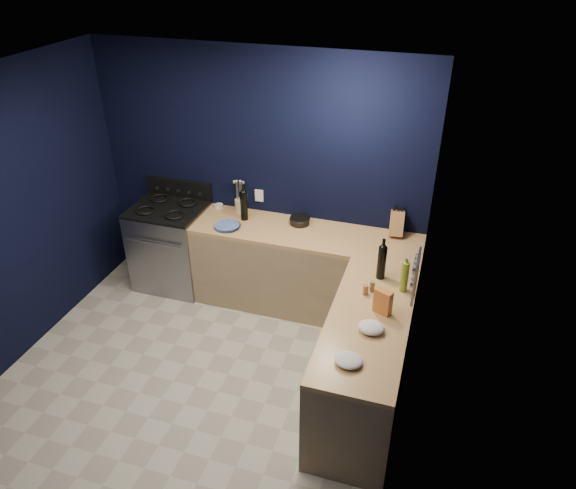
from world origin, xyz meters
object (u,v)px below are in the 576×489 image
at_px(utensil_crock, 240,205).
at_px(plate_stack, 227,226).
at_px(crouton_bag, 383,302).
at_px(knife_block, 397,222).
at_px(gas_range, 172,247).

bearing_deg(utensil_crock, plate_stack, -88.71).
bearing_deg(crouton_bag, utensil_crock, 167.58).
height_order(utensil_crock, crouton_bag, crouton_bag).
xyz_separation_m(knife_block, crouton_bag, (0.07, -1.30, -0.02)).
height_order(plate_stack, crouton_bag, crouton_bag).
relative_size(gas_range, knife_block, 3.79).
bearing_deg(crouton_bag, plate_stack, 176.46).
relative_size(plate_stack, crouton_bag, 1.21).
bearing_deg(gas_range, crouton_bag, -22.84).
bearing_deg(crouton_bag, knife_block, 117.34).
distance_m(knife_block, crouton_bag, 1.30).
relative_size(plate_stack, utensil_crock, 1.87).
relative_size(gas_range, plate_stack, 3.63).
distance_m(gas_range, knife_block, 2.46).
bearing_deg(gas_range, plate_stack, -9.52).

